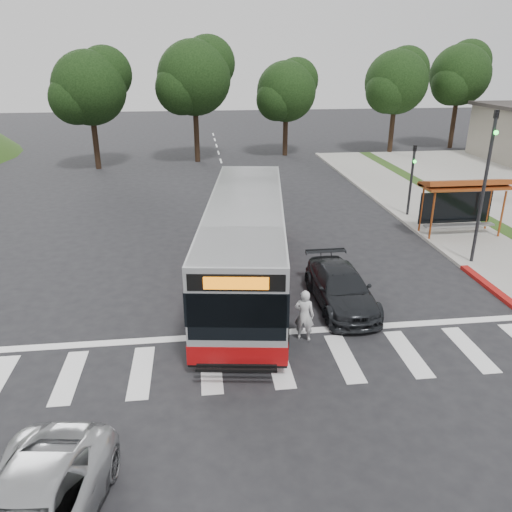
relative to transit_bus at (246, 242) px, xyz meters
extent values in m
plane|color=black|center=(0.37, -0.84, -1.67)|extent=(140.00, 140.00, 0.00)
cube|color=gray|center=(11.37, 7.16, -1.61)|extent=(4.00, 40.00, 0.12)
cube|color=#9E9991|center=(9.37, 7.16, -1.59)|extent=(0.30, 40.00, 0.15)
cube|color=maroon|center=(9.37, -2.84, -1.59)|extent=(0.32, 6.00, 0.15)
cube|color=silver|center=(0.37, -5.84, -1.66)|extent=(18.00, 2.60, 0.01)
cylinder|color=#974219|center=(9.37, 3.56, -0.40)|extent=(0.10, 0.10, 2.30)
cylinder|color=#974219|center=(12.97, 3.56, -0.40)|extent=(0.10, 0.10, 2.30)
cylinder|color=#974219|center=(9.37, 4.76, -0.40)|extent=(0.10, 0.10, 2.30)
cylinder|color=#974219|center=(12.97, 4.76, -0.40)|extent=(0.10, 0.10, 2.30)
cube|color=#974219|center=(11.17, 4.16, 0.90)|extent=(4.20, 1.60, 0.12)
cube|color=#974219|center=(11.17, 4.21, 1.05)|extent=(4.20, 1.32, 0.51)
cube|color=black|center=(11.17, 4.76, -0.35)|extent=(3.80, 0.06, 1.60)
cube|color=gray|center=(11.17, 4.16, -1.10)|extent=(3.60, 0.40, 0.08)
cylinder|color=black|center=(9.97, 0.66, 1.58)|extent=(0.14, 0.14, 6.50)
imported|color=black|center=(9.97, 0.66, 4.33)|extent=(0.16, 0.20, 1.00)
sphere|color=#19E533|center=(9.97, 0.48, 3.98)|extent=(0.18, 0.18, 0.18)
cylinder|color=black|center=(9.97, 7.66, 0.33)|extent=(0.14, 0.14, 4.00)
imported|color=black|center=(9.97, 7.66, 1.83)|extent=(0.16, 0.20, 1.00)
sphere|color=#19E533|center=(9.97, 7.48, 1.48)|extent=(0.18, 0.18, 0.18)
cylinder|color=black|center=(16.37, 27.16, 0.63)|extent=(0.44, 0.44, 4.40)
sphere|color=black|center=(16.37, 27.16, 4.63)|extent=(5.60, 5.60, 5.60)
sphere|color=black|center=(17.49, 28.00, 5.63)|extent=(4.20, 4.20, 4.20)
sphere|color=black|center=(15.39, 26.46, 3.93)|extent=(3.92, 3.92, 3.92)
cylinder|color=black|center=(23.37, 29.16, 0.75)|extent=(0.44, 0.44, 4.84)
sphere|color=black|center=(23.37, 29.16, 5.15)|extent=(5.60, 5.60, 5.60)
sphere|color=black|center=(24.49, 30.00, 6.25)|extent=(4.20, 4.20, 4.20)
sphere|color=black|center=(22.39, 28.46, 4.38)|extent=(3.92, 3.92, 3.92)
cylinder|color=black|center=(-1.63, 25.16, 0.75)|extent=(0.44, 0.44, 4.84)
sphere|color=black|center=(-1.63, 25.16, 5.15)|extent=(6.00, 6.00, 6.00)
sphere|color=black|center=(-0.43, 26.06, 6.25)|extent=(4.50, 4.50, 4.50)
sphere|color=black|center=(-2.68, 24.41, 4.38)|extent=(4.20, 4.20, 4.20)
cylinder|color=black|center=(6.37, 27.16, 0.31)|extent=(0.44, 0.44, 3.96)
sphere|color=black|center=(6.37, 27.16, 3.91)|extent=(5.20, 5.20, 5.20)
sphere|color=black|center=(7.41, 27.94, 4.81)|extent=(3.90, 3.90, 3.90)
sphere|color=black|center=(5.46, 26.51, 3.28)|extent=(3.64, 3.64, 3.64)
cylinder|color=black|center=(-9.63, 23.16, 0.53)|extent=(0.44, 0.44, 4.40)
sphere|color=black|center=(-9.63, 23.16, 4.53)|extent=(5.60, 5.60, 5.60)
sphere|color=black|center=(-8.51, 24.00, 5.53)|extent=(4.20, 4.20, 4.20)
sphere|color=black|center=(-10.61, 22.46, 3.83)|extent=(3.92, 3.92, 3.92)
imported|color=silver|center=(1.37, -4.63, -0.81)|extent=(0.74, 0.61, 1.72)
imported|color=black|center=(3.19, -2.44, -0.99)|extent=(1.97, 4.71, 1.36)
camera|label=1|loc=(-1.81, -18.21, 6.75)|focal=35.00mm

